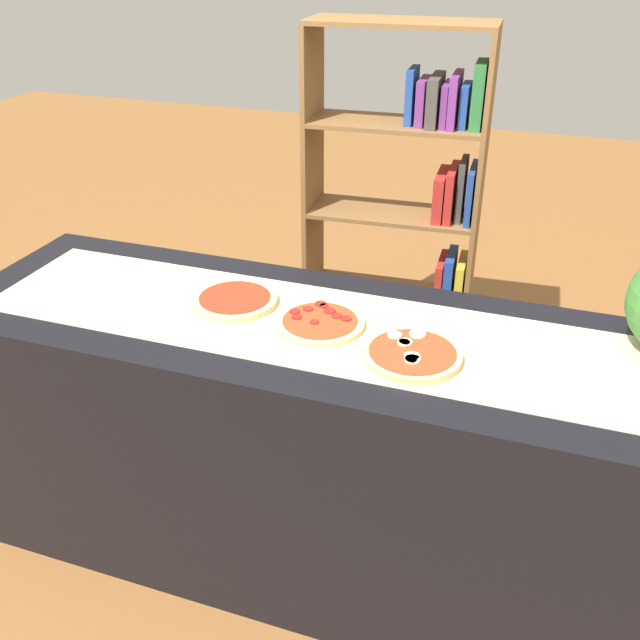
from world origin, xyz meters
The scene contains 7 objects.
ground_plane centered at (0.00, 0.00, 0.00)m, with size 12.00×12.00×0.00m, color brown.
counter centered at (0.00, 0.00, 0.44)m, with size 2.25×0.69×0.88m, color black.
parchment_paper centered at (0.00, 0.00, 0.88)m, with size 2.01×0.47×0.00m, color beige.
pizza_plain_0 centered at (-0.29, 0.04, 0.90)m, with size 0.26×0.26×0.02m.
pizza_pepperoni_1 centered at (0.00, 0.00, 0.89)m, with size 0.26×0.26×0.02m.
pizza_mozzarella_2 centered at (0.29, -0.09, 0.90)m, with size 0.26×0.26×0.03m.
bookshelf centered at (0.01, 1.21, 0.79)m, with size 0.76×0.33×1.57m.
Camera 1 is at (0.58, -1.67, 1.89)m, focal length 39.94 mm.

